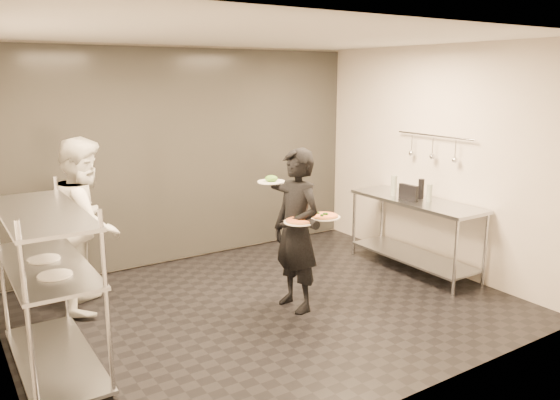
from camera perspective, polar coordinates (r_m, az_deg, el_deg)
room_shell at (r=6.55m, az=-6.76°, el=3.77°), size 5.00×4.00×2.80m
pass_rack at (r=4.96m, az=-23.08°, el=-7.73°), size 0.60×1.60×1.50m
prep_counter at (r=7.07m, az=13.93°, el=-2.27°), size 0.60×1.80×0.92m
utensil_rail at (r=7.08m, az=15.71°, el=5.25°), size 0.07×1.20×0.31m
waiter at (r=5.68m, az=1.74°, el=-3.20°), size 0.46×0.66×1.71m
chef at (r=6.07m, az=-19.53°, el=-2.35°), size 0.98×1.08×1.82m
pizza_plate_near at (r=5.44m, az=2.05°, el=-2.21°), size 0.32×0.32×0.05m
pizza_plate_far at (r=5.59m, az=4.66°, el=-1.69°), size 0.32×0.32×0.05m
salad_plate at (r=5.79m, az=-0.91°, el=2.10°), size 0.30×0.30×0.07m
pos_monitor at (r=6.91m, az=13.27°, el=0.77°), size 0.06×0.27×0.20m
bottle_green at (r=7.14m, az=11.81°, el=1.50°), size 0.07×0.07×0.26m
bottle_clear at (r=6.90m, az=15.34°, el=0.72°), size 0.07×0.07×0.22m
bottle_dark at (r=7.03m, az=14.52°, el=1.13°), size 0.07×0.07×0.25m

